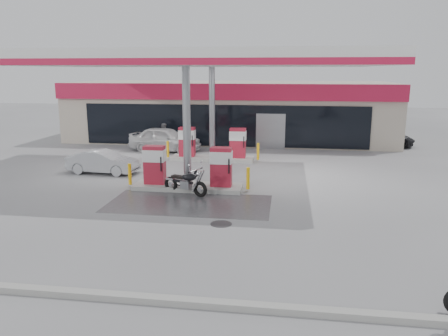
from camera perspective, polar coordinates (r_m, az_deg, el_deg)
The scene contains 14 objects.
ground at distance 16.36m, azimuth -6.29°, elevation -4.56°, with size 90.00×90.00×0.00m, color gray.
wet_patch at distance 16.25m, azimuth -4.57°, elevation -4.65°, with size 6.00×3.00×0.00m, color #4C4C4F.
drain_cover at distance 14.12m, azimuth -0.38°, elevation -7.31°, with size 0.70×0.70×0.01m, color #38383A.
kerb at distance 10.22m, azimuth -16.46°, elevation -15.63°, with size 28.00×0.25×0.15m, color gray.
store_building at distance 31.43m, azimuth 0.92°, elevation 7.54°, with size 22.00×8.22×4.00m.
canopy at distance 20.51m, azimuth -3.08°, elevation 13.90°, with size 16.00×10.02×5.51m.
pump_island_near at distance 18.05m, azimuth -4.77°, elevation -0.55°, with size 5.14×1.30×1.78m.
pump_island_far at distance 23.82m, azimuth -1.54°, elevation 2.73°, with size 5.14×1.30×1.78m.
parked_motorcycle at distance 17.31m, azimuth -5.00°, elevation -1.95°, with size 1.95×1.13×1.06m.
sedan_white at distance 26.65m, azimuth -7.71°, elevation 3.76°, with size 1.75×4.36×1.48m, color silver.
attendant at distance 27.27m, azimuth -7.77°, elevation 4.11°, with size 0.79×0.62×1.63m, color #515256.
hatchback_silver at distance 21.59m, azimuth -15.55°, elevation 0.80°, with size 1.17×3.37×1.11m, color #A6A9AE.
parked_car_left at distance 32.17m, azimuth -15.76°, elevation 4.67°, with size 1.68×4.14×1.20m, color #17184E.
parked_car_right at distance 30.03m, azimuth 19.73°, elevation 3.82°, with size 1.93×4.18×1.16m, color black.
Camera 1 is at (3.99, -15.11, 4.84)m, focal length 35.00 mm.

